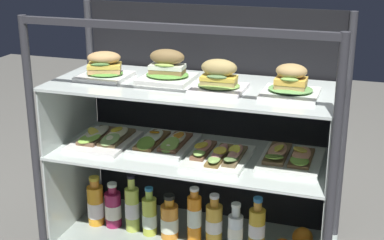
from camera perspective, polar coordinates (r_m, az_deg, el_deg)
case_frame at (r=2.25m, az=1.18°, el=0.22°), size 1.12×0.49×0.95m
riser_lower_tier at (r=2.24m, az=0.00°, el=-8.01°), size 1.06×0.43×0.37m
shelf_lower_glass at (r=2.16m, az=0.00°, el=-3.53°), size 1.07×0.45×0.01m
riser_upper_tier at (r=2.11m, az=0.00°, el=-0.13°), size 1.06×0.43×0.26m
shelf_upper_glass at (r=2.07m, az=0.00°, el=3.40°), size 1.07×0.45×0.01m
plated_roll_sandwich_near_left_corner at (r=2.19m, az=-8.89°, el=5.22°), size 0.18×0.18×0.11m
plated_roll_sandwich_near_right_corner at (r=2.12m, az=-2.53°, el=5.11°), size 0.19×0.19×0.12m
plated_roll_sandwich_right_of_center at (r=1.99m, az=2.75°, el=4.16°), size 0.18×0.18×0.11m
plated_roll_sandwich_far_right at (r=1.96m, az=10.00°, el=3.59°), size 0.19×0.19×0.11m
open_sandwich_tray_right_of_center at (r=2.28m, az=-8.84°, el=-1.86°), size 0.22×0.28×0.06m
open_sandwich_tray_mid_right at (r=2.21m, az=-2.93°, el=-2.29°), size 0.22×0.28×0.06m
open_sandwich_tray_far_left at (r=2.09m, az=2.71°, el=-3.62°), size 0.22×0.28×0.06m
open_sandwich_tray_center at (r=2.10m, az=9.92°, el=-3.79°), size 0.22×0.28×0.06m
juice_bottle_near_post at (r=2.43m, az=-9.76°, el=-8.50°), size 0.07×0.07×0.22m
juice_bottle_back_left at (r=2.41m, az=-8.01°, el=-8.89°), size 0.07×0.07×0.20m
juice_bottle_front_left_end at (r=2.36m, az=-6.08°, el=-8.85°), size 0.06×0.06×0.25m
juice_bottle_back_right at (r=2.33m, az=-4.33°, el=-9.70°), size 0.06×0.06×0.21m
juice_bottle_front_second at (r=2.31m, az=-2.29°, el=-10.19°), size 0.07×0.07×0.19m
juice_bottle_tucked_behind at (r=2.27m, az=0.23°, el=-9.85°), size 0.06×0.06×0.23m
juice_bottle_front_right_end at (r=2.27m, az=2.26°, el=-10.42°), size 0.07×0.07×0.21m
juice_bottle_back_center at (r=2.23m, az=4.43°, el=-11.11°), size 0.06×0.06×0.20m
juice_bottle_front_middle at (r=2.21m, az=6.60°, el=-10.97°), size 0.06×0.06×0.23m
orange_fruit_near_left_post at (r=2.30m, az=11.16°, el=-11.63°), size 0.08×0.08×0.08m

